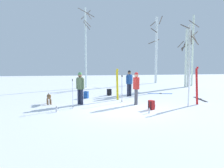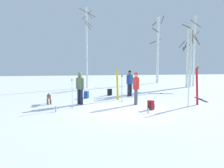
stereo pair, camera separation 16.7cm
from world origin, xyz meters
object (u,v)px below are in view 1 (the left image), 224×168
ski_poles_1 (122,88)px  dog (49,97)px  backpack_0 (86,95)px  birch_tree_2 (186,57)px  ski_poles_0 (73,93)px  backpack_1 (152,105)px  ski_pair_planted_1 (197,86)px  birch_tree_3 (189,54)px  backpack_2 (109,92)px  person_0 (129,81)px  water_bottle_0 (149,111)px  ski_pair_lying_0 (200,99)px  person_2 (80,86)px  person_1 (136,86)px  water_bottle_1 (56,109)px  ski_pair_planted_2 (117,84)px  birch_tree_1 (156,49)px  ski_pair_lying_1 (160,94)px  ski_pair_planted_0 (189,88)px  birch_tree_0 (86,46)px  birch_tree_4 (193,50)px

ski_poles_1 → dog: bearing=178.7°
backpack_0 → birch_tree_2: birch_tree_2 is taller
ski_poles_0 → backpack_1: bearing=-14.1°
ski_pair_planted_1 → birch_tree_3: (4.07, 8.27, 2.03)m
ski_poles_0 → ski_poles_1: size_ratio=0.93×
ski_poles_0 → backpack_2: (2.45, 4.02, -0.55)m
person_0 → backpack_1: size_ratio=3.90×
backpack_0 → backpack_1: size_ratio=1.00×
ski_poles_0 → water_bottle_0: 3.74m
ski_pair_lying_0 → person_2: bearing=-176.7°
person_1 → ski_poles_1: size_ratio=1.12×
person_1 → water_bottle_1: bearing=-163.5°
water_bottle_1 → ski_poles_0: bearing=44.6°
person_0 → backpack_0: bearing=-172.2°
person_2 → birch_tree_2: size_ratio=0.33×
backpack_2 → ski_pair_planted_2: bearing=-84.5°
ski_pair_planted_2 → birch_tree_3: bearing=37.5°
ski_poles_0 → birch_tree_1: size_ratio=0.20×
birch_tree_3 → water_bottle_1: bearing=-141.6°
ski_pair_planted_2 → person_2: bearing=-152.4°
ski_poles_1 → ski_pair_lying_0: bearing=1.7°
person_0 → water_bottle_1: person_0 is taller
backpack_2 → water_bottle_0: 5.72m
ski_pair_lying_1 → birch_tree_1: 9.75m
ski_poles_0 → backpack_1: (3.66, -0.92, -0.55)m
dog → birch_tree_2: 13.47m
water_bottle_1 → birch_tree_1: bearing=53.7°
ski_pair_planted_0 → backpack_1: 2.27m
person_1 → dog: (-4.57, 0.85, -0.59)m
backpack_0 → birch_tree_2: 10.93m
ski_pair_planted_0 → birch_tree_0: 11.07m
ski_pair_planted_1 → water_bottle_1: ski_pair_planted_1 is taller
ski_pair_planted_2 → birch_tree_1: size_ratio=0.26×
ski_pair_planted_1 → ski_poles_1: size_ratio=1.31×
ski_pair_lying_1 → water_bottle_1: 8.46m
ski_pair_lying_0 → birch_tree_0: (-6.43, 7.77, 3.74)m
birch_tree_2 → birch_tree_4: bearing=38.4°
ski_pair_planted_1 → ski_poles_0: (-6.48, 0.06, -0.23)m
person_2 → ski_poles_0: bearing=-112.2°
dog → ski_pair_lying_0: dog is taller
birch_tree_4 → ski_pair_lying_1: bearing=-137.5°
ski_pair_planted_1 → ski_pair_planted_2: bearing=150.4°
ski_pair_lying_0 → birch_tree_1: bearing=82.3°
backpack_0 → backpack_2: 1.91m
person_0 → ski_pair_lying_0: 4.51m
ski_pair_planted_2 → dog: bearing=-168.4°
water_bottle_0 → water_bottle_1: water_bottle_1 is taller
ski_poles_1 → backpack_1: ski_poles_1 is taller
person_2 → water_bottle_0: (2.90, -2.60, -0.86)m
birch_tree_4 → person_1: bearing=-133.6°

